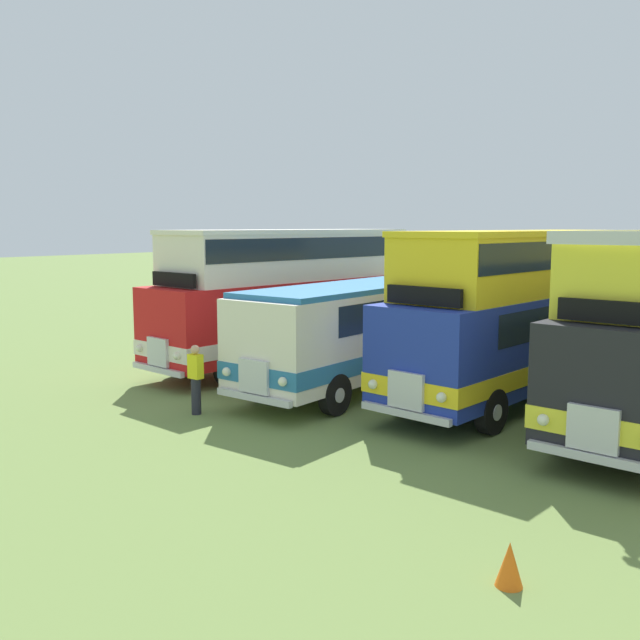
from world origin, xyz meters
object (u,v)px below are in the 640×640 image
Objects in this scene: bus_first_in_row at (290,291)px; bus_second_in_row at (381,323)px; cone_mid_row at (509,564)px; bus_third_in_row at (518,308)px; marshal_person at (196,379)px.

bus_first_in_row is 0.95× the size of bus_second_in_row.
bus_first_in_row is 4.03m from bus_second_in_row.
bus_second_in_row is 12.09m from cone_mid_row.
cone_mid_row is at bearing -37.69° from bus_first_in_row.
bus_third_in_row is 16.74× the size of cone_mid_row.
marshal_person is at bearing -130.10° from bus_third_in_row.
bus_first_in_row and bus_third_in_row have the same top height.
marshal_person is at bearing -68.43° from bus_first_in_row.
bus_third_in_row is at bearing 49.90° from marshal_person.
cone_mid_row is at bearing -17.54° from marshal_person.
bus_first_in_row is 6.93m from marshal_person.
bus_third_in_row reaches higher than cone_mid_row.
bus_third_in_row is 10.55m from cone_mid_row.
bus_second_in_row is 4.07m from bus_third_in_row.
marshal_person is (-5.44, -6.46, -1.58)m from bus_third_in_row.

